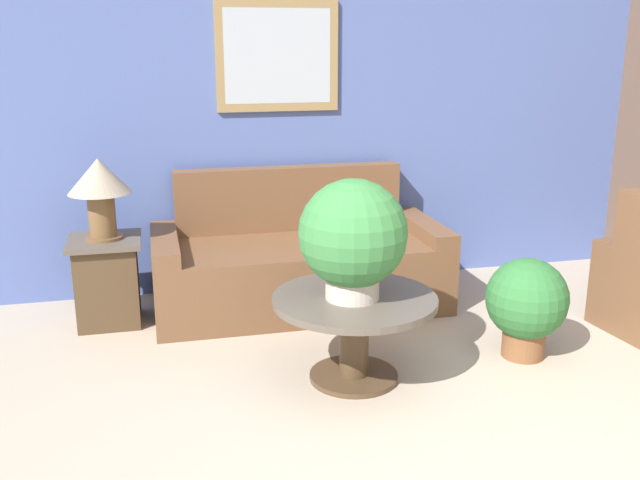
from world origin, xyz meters
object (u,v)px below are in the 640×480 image
object	(u,v)px
couch_main	(298,263)
side_table	(108,280)
coffee_table	(354,320)
potted_plant_on_table	(353,237)
table_lamp	(99,185)
potted_plant_floor	(527,303)

from	to	relation	value
couch_main	side_table	distance (m)	1.33
side_table	coffee_table	bearing A→B (deg)	-40.94
couch_main	side_table	size ratio (longest dim) A/B	3.46
potted_plant_on_table	table_lamp	bearing A→B (deg)	138.12
couch_main	table_lamp	size ratio (longest dim) A/B	3.82
side_table	potted_plant_on_table	distance (m)	1.91
table_lamp	potted_plant_floor	size ratio (longest dim) A/B	0.87
couch_main	potted_plant_floor	size ratio (longest dim) A/B	3.32
potted_plant_floor	coffee_table	bearing A→B (deg)	-177.50
coffee_table	side_table	bearing A→B (deg)	139.06
coffee_table	potted_plant_on_table	size ratio (longest dim) A/B	1.38
side_table	potted_plant_floor	world-z (taller)	potted_plant_floor
side_table	table_lamp	distance (m)	0.66
coffee_table	table_lamp	world-z (taller)	table_lamp
table_lamp	potted_plant_on_table	size ratio (longest dim) A/B	0.81
table_lamp	potted_plant_on_table	distance (m)	1.84
potted_plant_floor	table_lamp	bearing A→B (deg)	155.00
potted_plant_on_table	potted_plant_floor	world-z (taller)	potted_plant_on_table
couch_main	side_table	xyz separation A→B (m)	(-1.33, -0.04, -0.00)
couch_main	side_table	world-z (taller)	couch_main
table_lamp	potted_plant_floor	bearing A→B (deg)	-25.00
potted_plant_floor	couch_main	bearing A→B (deg)	133.76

